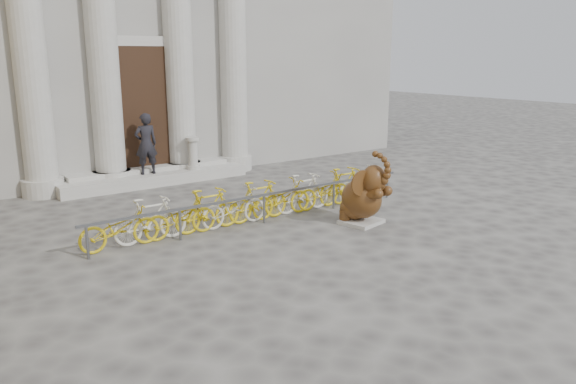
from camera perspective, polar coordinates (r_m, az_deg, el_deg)
ground at (r=10.49m, az=7.41°, el=-8.42°), size 80.00×80.00×0.00m
entrance_steps at (r=18.12m, az=-13.43°, el=1.41°), size 6.00×1.20×0.36m
elephant_statue at (r=13.43m, az=7.64°, el=-0.54°), size 1.18×1.40×1.79m
bike_rack at (r=13.62m, az=-3.04°, el=-0.89°), size 8.78×0.53×1.00m
pedestrian at (r=17.72m, az=-14.23°, el=4.77°), size 0.73×0.52×1.88m
balustrade_post at (r=18.23m, az=-9.63°, el=3.77°), size 0.42×0.42×1.03m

